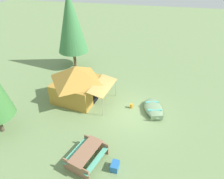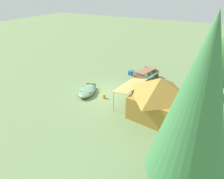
% 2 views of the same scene
% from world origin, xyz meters
% --- Properties ---
extents(ground_plane, '(80.00, 80.00, 0.00)m').
position_xyz_m(ground_plane, '(0.00, 0.00, 0.00)').
color(ground_plane, '#6F8956').
extents(beached_rowboat, '(2.47, 1.78, 0.47)m').
position_xyz_m(beached_rowboat, '(0.58, -1.47, 0.25)').
color(beached_rowboat, gray).
rests_on(beached_rowboat, ground_plane).
extents(canvas_cabin_tent, '(3.57, 4.54, 2.62)m').
position_xyz_m(canvas_cabin_tent, '(0.81, 4.12, 1.36)').
color(canvas_cabin_tent, '#AD7F31').
rests_on(canvas_cabin_tent, ground_plane).
extents(picnic_table, '(2.29, 1.97, 0.76)m').
position_xyz_m(picnic_table, '(-4.38, 1.50, 0.49)').
color(picnic_table, '#8C6249').
rests_on(picnic_table, ground_plane).
extents(cooler_box, '(0.54, 0.39, 0.40)m').
position_xyz_m(cooler_box, '(-4.49, -0.00, 0.20)').
color(cooler_box, '#2666B0').
rests_on(cooler_box, ground_plane).
extents(fuel_can, '(0.24, 0.24, 0.32)m').
position_xyz_m(fuel_can, '(0.56, 0.05, 0.16)').
color(fuel_can, orange).
rests_on(fuel_can, ground_plane).
extents(pine_tree_back_left, '(2.76, 2.76, 6.95)m').
position_xyz_m(pine_tree_back_left, '(5.85, 6.53, 4.24)').
color(pine_tree_back_left, brown).
rests_on(pine_tree_back_left, ground_plane).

